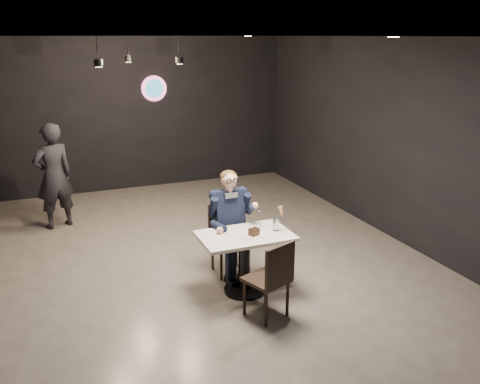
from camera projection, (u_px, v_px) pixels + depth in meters
name	position (u px, v px, depth m)	size (l,w,h in m)	color
floor	(179.00, 284.00, 6.42)	(9.00, 9.00, 0.00)	gray
wall_sign	(154.00, 88.00, 10.07)	(0.50, 0.06, 0.50)	pink
pendant_lights	(135.00, 45.00, 7.34)	(1.40, 1.20, 0.36)	black
main_table	(245.00, 263.00, 6.14)	(1.10, 0.70, 0.75)	white
chair_far	(229.00, 240.00, 6.61)	(0.42, 0.46, 0.92)	black
chair_near	(266.00, 278.00, 5.59)	(0.42, 0.46, 0.92)	black
seated_man	(229.00, 222.00, 6.53)	(0.60, 0.80, 1.44)	black
dessert_plate	(253.00, 235.00, 6.00)	(0.25, 0.25, 0.01)	white
cake_slice	(254.00, 232.00, 5.96)	(0.11, 0.09, 0.08)	black
mint_leaf	(254.00, 229.00, 5.93)	(0.07, 0.04, 0.01)	#2A813B
sundae_glass	(276.00, 224.00, 6.13)	(0.08, 0.08, 0.17)	silver
wafer_cone	(281.00, 211.00, 6.07)	(0.07, 0.07, 0.13)	tan
passerby	(54.00, 176.00, 8.11)	(0.63, 0.41, 1.72)	black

